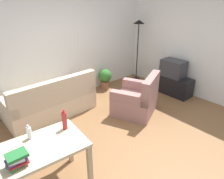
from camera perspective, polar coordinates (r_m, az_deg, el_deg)
ground_plane at (r=4.08m, az=3.72°, el=-12.36°), size 5.20×4.40×0.02m
wall_rear at (r=5.15m, az=-13.87°, el=11.76°), size 5.20×0.10×2.70m
wall_right at (r=5.55m, az=23.79°, el=11.32°), size 0.10×4.40×2.70m
couch at (r=4.70m, az=-16.33°, el=-3.48°), size 1.89×0.84×0.92m
tv_stand at (r=5.80m, az=16.10°, el=1.37°), size 0.44×1.10×0.48m
tv at (r=5.64m, az=16.67°, el=5.67°), size 0.41×0.60×0.44m
torchiere_lamp at (r=6.19m, az=7.32°, el=14.99°), size 0.32×0.32×1.81m
desk at (r=2.83m, az=-20.06°, el=-16.62°), size 1.26×0.81×0.76m
potted_plant at (r=5.79m, az=-1.93°, el=3.34°), size 0.36×0.36×0.57m
armchair at (r=4.63m, az=7.02°, el=-2.78°), size 1.16×1.13×0.92m
bottle_clear at (r=2.89m, az=-22.00°, el=-11.08°), size 0.06×0.06×0.20m
bottle_red at (r=2.91m, az=-13.07°, el=-8.35°), size 0.07×0.07×0.30m
book_stack at (r=2.55m, az=-24.97°, el=-17.26°), size 0.24×0.19×0.16m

